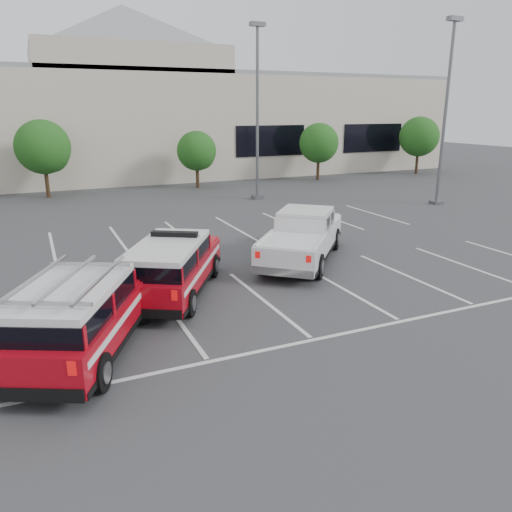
{
  "coord_description": "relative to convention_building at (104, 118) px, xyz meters",
  "views": [
    {
      "loc": [
        -5.84,
        -12.43,
        5.44
      ],
      "look_at": [
        0.24,
        1.13,
        1.05
      ],
      "focal_mm": 35.0,
      "sensor_mm": 36.0,
      "label": 1
    }
  ],
  "objects": [
    {
      "name": "tree_far_right",
      "position": [
        24.91,
        -9.82,
        -1.68
      ],
      "size": [
        3.37,
        3.37,
        4.85
      ],
      "color": "#3F2B19",
      "rests_on": "ground"
    },
    {
      "name": "light_pole_right",
      "position": [
        15.82,
        -21.86,
        0.47
      ],
      "size": [
        0.9,
        0.6,
        10.24
      ],
      "color": "#59595E",
      "rests_on": "ground"
    },
    {
      "name": "fire_chief_suv",
      "position": [
        -2.48,
        -30.22,
        -3.96
      ],
      "size": [
        4.34,
        5.54,
        1.86
      ],
      "rotation": [
        0.0,
        0.0,
        -0.53
      ],
      "color": "#A00713",
      "rests_on": "ground"
    },
    {
      "name": "ground",
      "position": [
        -0.18,
        -31.86,
        -4.72
      ],
      "size": [
        120.0,
        120.0,
        0.0
      ],
      "primitive_type": "plane",
      "color": "#3D3D40",
      "rests_on": "ground"
    },
    {
      "name": "convention_building",
      "position": [
        0.0,
        0.0,
        0.0
      ],
      "size": [
        60.0,
        16.99,
        13.2
      ],
      "color": "beige",
      "rests_on": "ground"
    },
    {
      "name": "light_pole_mid",
      "position": [
        6.82,
        -15.86,
        0.47
      ],
      "size": [
        0.9,
        0.6,
        10.24
      ],
      "color": "#59595E",
      "rests_on": "ground"
    },
    {
      "name": "tree_mid_right",
      "position": [
        4.91,
        -9.82,
        -2.22
      ],
      "size": [
        2.77,
        2.77,
        3.99
      ],
      "color": "#3F2B19",
      "rests_on": "ground"
    },
    {
      "name": "tree_mid_left",
      "position": [
        -5.09,
        -9.82,
        -1.68
      ],
      "size": [
        3.37,
        3.37,
        4.85
      ],
      "color": "#3F2B19",
      "rests_on": "ground"
    },
    {
      "name": "ladder_suv",
      "position": [
        -5.39,
        -33.15,
        -3.91
      ],
      "size": [
        4.11,
        5.51,
        2.03
      ],
      "rotation": [
        0.0,
        0.0,
        -0.46
      ],
      "color": "#A00713",
      "rests_on": "ground"
    },
    {
      "name": "stall_markings",
      "position": [
        -0.18,
        -27.36,
        -4.71
      ],
      "size": [
        23.0,
        15.0,
        0.01
      ],
      "primitive_type": "cube",
      "color": "silver",
      "rests_on": "ground"
    },
    {
      "name": "tree_right",
      "position": [
        14.91,
        -9.82,
        -1.95
      ],
      "size": [
        3.07,
        3.07,
        4.42
      ],
      "color": "#3F2B19",
      "rests_on": "ground"
    },
    {
      "name": "white_pickup",
      "position": [
        2.87,
        -28.68,
        -3.99
      ],
      "size": [
        5.47,
        5.85,
        1.83
      ],
      "rotation": [
        0.0,
        0.0,
        -0.72
      ],
      "color": "silver",
      "rests_on": "ground"
    }
  ]
}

